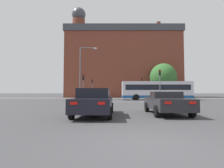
# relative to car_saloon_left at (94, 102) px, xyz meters

# --- Properties ---
(ground_plane) EXTENTS (400.00, 400.00, 0.00)m
(ground_plane) POSITION_rel_car_saloon_left_xyz_m (1.99, -5.63, -0.78)
(ground_plane) COLOR #3D3D3F
(stop_line_strip) EXTENTS (8.28, 0.30, 0.01)m
(stop_line_strip) POSITION_rel_car_saloon_left_xyz_m (1.99, 13.92, -0.78)
(stop_line_strip) COLOR silver
(stop_line_strip) RESTS_ON ground_plane
(far_pavement) EXTENTS (69.20, 2.50, 0.01)m
(far_pavement) POSITION_rel_car_saloon_left_xyz_m (1.99, 28.84, -0.78)
(far_pavement) COLOR gray
(far_pavement) RESTS_ON ground_plane
(brick_civic_building) EXTENTS (29.76, 12.52, 25.00)m
(brick_civic_building) POSITION_rel_car_saloon_left_xyz_m (3.72, 37.95, 8.49)
(brick_civic_building) COLOR brown
(brick_civic_building) RESTS_ON ground_plane
(car_saloon_left) EXTENTS (2.18, 4.73, 1.54)m
(car_saloon_left) POSITION_rel_car_saloon_left_xyz_m (0.00, 0.00, 0.00)
(car_saloon_left) COLOR black
(car_saloon_left) RESTS_ON ground_plane
(car_roadster_right) EXTENTS (2.07, 4.28, 1.36)m
(car_roadster_right) POSITION_rel_car_saloon_left_xyz_m (4.29, 0.60, -0.09)
(car_roadster_right) COLOR #232328
(car_roadster_right) RESTS_ON ground_plane
(bus_crossing_lead) EXTENTS (11.74, 2.66, 3.14)m
(bus_crossing_lead) POSITION_rel_car_saloon_left_xyz_m (8.62, 19.96, 0.90)
(bus_crossing_lead) COLOR silver
(bus_crossing_lead) RESTS_ON ground_plane
(traffic_light_near_right) EXTENTS (0.26, 0.31, 4.48)m
(traffic_light_near_right) POSITION_rel_car_saloon_left_xyz_m (7.72, 14.40, 2.21)
(traffic_light_near_right) COLOR slate
(traffic_light_near_right) RESTS_ON ground_plane
(traffic_light_near_left) EXTENTS (0.26, 0.31, 3.87)m
(traffic_light_near_left) POSITION_rel_car_saloon_left_xyz_m (-3.13, 15.05, 1.83)
(traffic_light_near_left) COLOR slate
(traffic_light_near_left) RESTS_ON ground_plane
(traffic_light_far_left) EXTENTS (0.26, 0.31, 4.14)m
(traffic_light_far_left) POSITION_rel_car_saloon_left_xyz_m (-3.29, 27.83, 2.00)
(traffic_light_far_left) COLOR slate
(traffic_light_far_left) RESTS_ON ground_plane
(traffic_light_far_right) EXTENTS (0.26, 0.31, 4.53)m
(traffic_light_far_right) POSITION_rel_car_saloon_left_xyz_m (7.51, 28.24, 2.24)
(traffic_light_far_right) COLOR slate
(traffic_light_far_right) RESTS_ON ground_plane
(street_lamp_junction) EXTENTS (2.48, 0.36, 7.79)m
(street_lamp_junction) POSITION_rel_car_saloon_left_xyz_m (-3.10, 14.60, 3.97)
(street_lamp_junction) COLOR slate
(street_lamp_junction) RESTS_ON ground_plane
(pedestrian_waiting) EXTENTS (0.44, 0.44, 1.77)m
(pedestrian_waiting) POSITION_rel_car_saloon_left_xyz_m (-0.40, 28.11, 0.26)
(pedestrian_waiting) COLOR #333851
(pedestrian_waiting) RESTS_ON ground_plane
(tree_by_building) EXTENTS (4.01, 4.01, 6.33)m
(tree_by_building) POSITION_rel_car_saloon_left_xyz_m (13.00, 29.62, 3.42)
(tree_by_building) COLOR #4C3823
(tree_by_building) RESTS_ON ground_plane
(tree_kerbside) EXTENTS (6.02, 6.02, 7.89)m
(tree_kerbside) POSITION_rel_car_saloon_left_xyz_m (12.70, 29.73, 3.94)
(tree_kerbside) COLOR #4C3823
(tree_kerbside) RESTS_ON ground_plane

